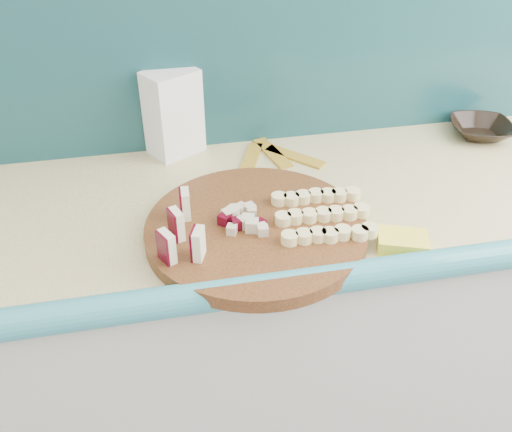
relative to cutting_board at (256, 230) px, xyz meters
The scene contains 10 objects.
kitchen_counter 0.49m from the cutting_board, 90.71° to the left, with size 2.20×0.63×0.91m.
backsplash 0.49m from the cutting_board, 90.23° to the left, with size 2.20×0.02×0.50m, color teal.
cutting_board is the anchor object (origin of this frame).
apple_wedges 0.16m from the cutting_board, 169.05° to the right, with size 0.08×0.18×0.06m.
apple_chunks 0.04m from the cutting_board, behind, with size 0.07×0.07×0.02m.
banana_slices 0.14m from the cutting_board, ahead, with size 0.21×0.18×0.02m.
brown_bowl 0.75m from the cutting_board, 24.86° to the left, with size 0.16×0.16×0.04m, color black.
flour_bag 0.43m from the cutting_board, 108.03° to the left, with size 0.13×0.09×0.22m, color white.
sponge 0.30m from the cutting_board, 19.70° to the right, with size 0.10×0.07×0.03m, color #FEFA43.
banana_peel 0.33m from the cutting_board, 71.07° to the left, with size 0.23×0.19×0.01m.
Camera 1 is at (-0.09, 0.44, 1.62)m, focal length 40.00 mm.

